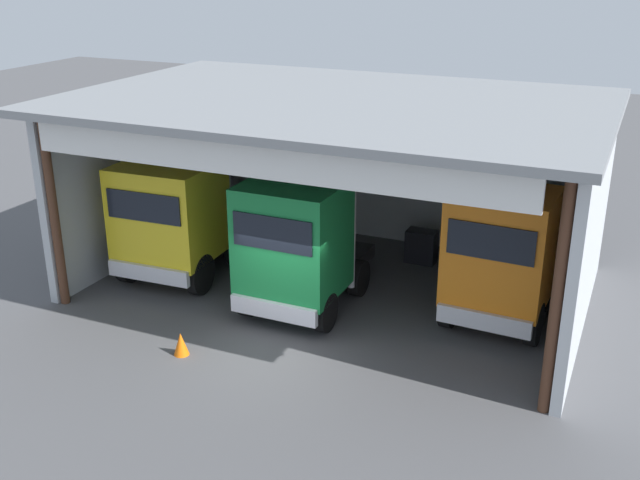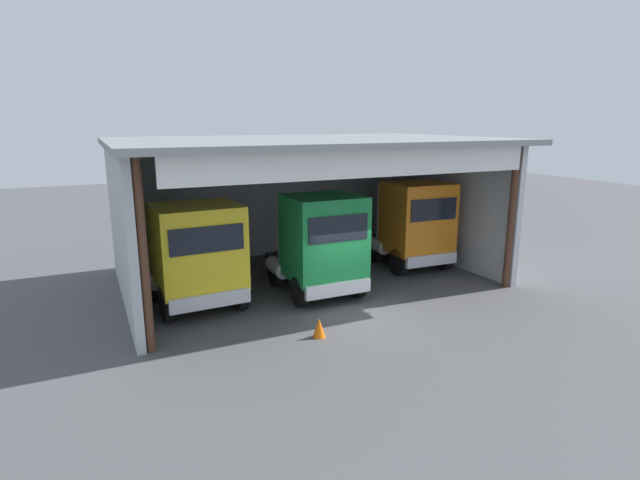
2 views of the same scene
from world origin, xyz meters
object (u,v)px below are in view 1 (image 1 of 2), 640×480
object	(u,v)px
truck_yellow_right_bay	(174,217)
traffic_cone	(181,344)
oil_drum	(309,221)
tool_cart	(421,246)
truck_green_yard_outside	(297,245)
truck_orange_center_right_bay	(501,255)

from	to	relation	value
truck_yellow_right_bay	traffic_cone	world-z (taller)	truck_yellow_right_bay
truck_yellow_right_bay	oil_drum	world-z (taller)	truck_yellow_right_bay
oil_drum	tool_cart	distance (m)	4.19
truck_yellow_right_bay	oil_drum	size ratio (longest dim) A/B	5.22
truck_green_yard_outside	traffic_cone	distance (m)	3.86
oil_drum	traffic_cone	world-z (taller)	oil_drum
truck_green_yard_outside	truck_orange_center_right_bay	bearing A→B (deg)	-163.99
truck_yellow_right_bay	traffic_cone	bearing A→B (deg)	122.24
truck_yellow_right_bay	traffic_cone	size ratio (longest dim) A/B	8.49
truck_orange_center_right_bay	oil_drum	world-z (taller)	truck_orange_center_right_bay
tool_cart	traffic_cone	xyz separation A→B (m)	(-3.49, -7.72, -0.22)
tool_cart	traffic_cone	world-z (taller)	tool_cart
truck_orange_center_right_bay	traffic_cone	world-z (taller)	truck_orange_center_right_bay
truck_orange_center_right_bay	traffic_cone	bearing A→B (deg)	38.16
truck_orange_center_right_bay	tool_cart	xyz separation A→B (m)	(-2.91, 3.15, -1.37)
truck_green_yard_outside	truck_orange_center_right_bay	distance (m)	5.08
tool_cart	truck_orange_center_right_bay	bearing A→B (deg)	-47.30
tool_cart	oil_drum	bearing A→B (deg)	169.15
oil_drum	traffic_cone	distance (m)	8.53
truck_orange_center_right_bay	tool_cart	bearing A→B (deg)	-44.67
truck_green_yard_outside	oil_drum	xyz separation A→B (m)	(-2.14, 5.31, -1.39)
truck_yellow_right_bay	tool_cart	size ratio (longest dim) A/B	4.75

